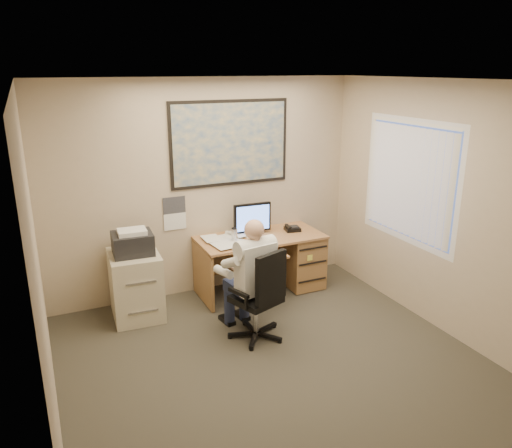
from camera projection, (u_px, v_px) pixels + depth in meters
name	position (u px, v px, depth m)	size (l,w,h in m)	color
room_shell	(291.00, 244.00, 4.29)	(4.00, 4.50, 2.70)	#36332A
desk	(282.00, 254.00, 6.57)	(1.60, 0.97, 1.15)	#B17C4C
world_map	(230.00, 143.00, 6.20)	(1.56, 0.03, 1.06)	#1E4C93
wall_calendar	(175.00, 213.00, 6.15)	(0.28, 0.01, 0.42)	white
window_blinds	(409.00, 182.00, 5.71)	(0.06, 1.40, 1.30)	white
filing_cabinet	(135.00, 279.00, 5.77)	(0.59, 0.70, 1.07)	beige
office_chair	(256.00, 314.00, 5.30)	(0.78, 0.78, 1.03)	black
person	(255.00, 279.00, 5.27)	(0.56, 0.80, 1.32)	white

